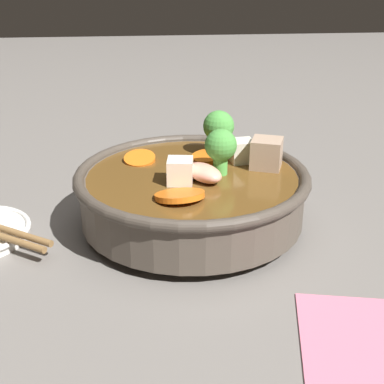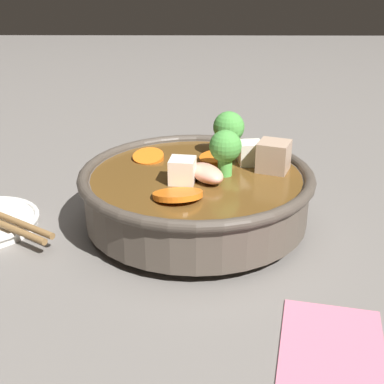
# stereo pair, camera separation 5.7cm
# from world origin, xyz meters

# --- Properties ---
(ground_plane) EXTENTS (3.00, 3.00, 0.00)m
(ground_plane) POSITION_xyz_m (0.00, 0.00, 0.00)
(ground_plane) COLOR slate
(stirfry_bowl) EXTENTS (0.25, 0.25, 0.11)m
(stirfry_bowl) POSITION_xyz_m (0.00, -0.00, 0.04)
(stirfry_bowl) COLOR #51473D
(stirfry_bowl) RESTS_ON ground_plane
(napkin) EXTENTS (0.12, 0.10, 0.00)m
(napkin) POSITION_xyz_m (-0.20, -0.10, 0.00)
(napkin) COLOR #D16B84
(napkin) RESTS_ON ground_plane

